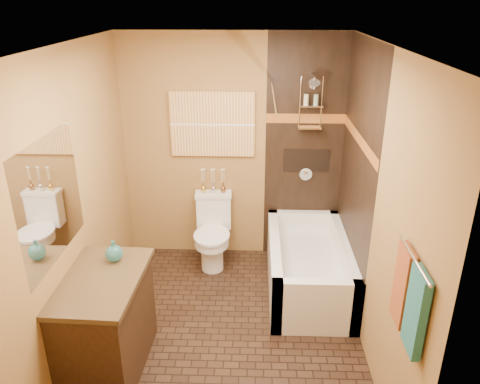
{
  "coord_description": "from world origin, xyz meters",
  "views": [
    {
      "loc": [
        0.24,
        -3.37,
        2.83
      ],
      "look_at": [
        0.11,
        0.4,
        1.23
      ],
      "focal_mm": 35.0,
      "sensor_mm": 36.0,
      "label": 1
    }
  ],
  "objects_px": {
    "sunset_painting": "(212,124)",
    "vanity": "(105,324)",
    "toilet": "(213,232)",
    "bathtub": "(308,270)"
  },
  "relations": [
    {
      "from": "bathtub",
      "to": "vanity",
      "type": "height_order",
      "value": "vanity"
    },
    {
      "from": "bathtub",
      "to": "toilet",
      "type": "height_order",
      "value": "toilet"
    },
    {
      "from": "sunset_painting",
      "to": "vanity",
      "type": "xyz_separation_m",
      "value": [
        -0.71,
        -1.89,
        -1.12
      ]
    },
    {
      "from": "toilet",
      "to": "vanity",
      "type": "xyz_separation_m",
      "value": [
        -0.71,
        -1.63,
        0.03
      ]
    },
    {
      "from": "sunset_painting",
      "to": "vanity",
      "type": "relative_size",
      "value": 0.91
    },
    {
      "from": "sunset_painting",
      "to": "toilet",
      "type": "relative_size",
      "value": 1.13
    },
    {
      "from": "sunset_painting",
      "to": "toilet",
      "type": "distance_m",
      "value": 1.18
    },
    {
      "from": "toilet",
      "to": "vanity",
      "type": "bearing_deg",
      "value": -116.48
    },
    {
      "from": "vanity",
      "to": "sunset_painting",
      "type": "bearing_deg",
      "value": 71.76
    },
    {
      "from": "bathtub",
      "to": "vanity",
      "type": "relative_size",
      "value": 1.52
    }
  ]
}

